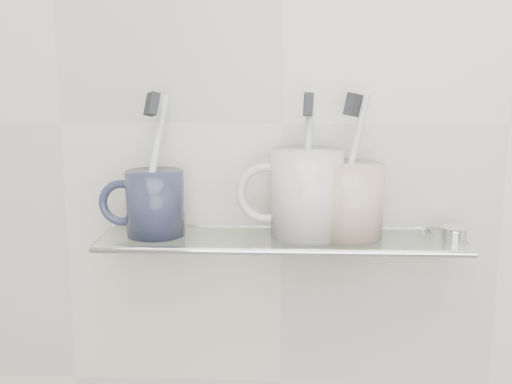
# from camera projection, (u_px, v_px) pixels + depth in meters

# --- Properties ---
(wall_back) EXTENTS (2.50, 0.00, 2.50)m
(wall_back) POSITION_uv_depth(u_px,v_px,m) (282.00, 123.00, 0.91)
(wall_back) COLOR beige
(wall_back) RESTS_ON ground
(shelf_glass) EXTENTS (0.50, 0.12, 0.01)m
(shelf_glass) POSITION_uv_depth(u_px,v_px,m) (281.00, 240.00, 0.88)
(shelf_glass) COLOR silver
(shelf_glass) RESTS_ON wall_back
(shelf_rail) EXTENTS (0.50, 0.01, 0.01)m
(shelf_rail) POSITION_uv_depth(u_px,v_px,m) (281.00, 252.00, 0.83)
(shelf_rail) COLOR silver
(shelf_rail) RESTS_ON shelf_glass
(bracket_left) EXTENTS (0.02, 0.03, 0.02)m
(bracket_left) POSITION_uv_depth(u_px,v_px,m) (138.00, 236.00, 0.94)
(bracket_left) COLOR silver
(bracket_left) RESTS_ON wall_back
(bracket_right) EXTENTS (0.02, 0.03, 0.02)m
(bracket_right) POSITION_uv_depth(u_px,v_px,m) (427.00, 240.00, 0.92)
(bracket_right) COLOR silver
(bracket_right) RESTS_ON wall_back
(mug_left) EXTENTS (0.10, 0.10, 0.09)m
(mug_left) POSITION_uv_depth(u_px,v_px,m) (155.00, 203.00, 0.89)
(mug_left) COLOR #1B2137
(mug_left) RESTS_ON shelf_glass
(mug_left_handle) EXTENTS (0.07, 0.01, 0.07)m
(mug_left_handle) POSITION_uv_depth(u_px,v_px,m) (122.00, 203.00, 0.89)
(mug_left_handle) COLOR #1B2137
(mug_left_handle) RESTS_ON mug_left
(toothbrush_left) EXTENTS (0.04, 0.07, 0.18)m
(toothbrush_left) POSITION_uv_depth(u_px,v_px,m) (154.00, 163.00, 0.87)
(toothbrush_left) COLOR silver
(toothbrush_left) RESTS_ON mug_left
(bristles_left) EXTENTS (0.03, 0.03, 0.04)m
(bristles_left) POSITION_uv_depth(u_px,v_px,m) (152.00, 104.00, 0.86)
(bristles_left) COLOR #222528
(bristles_left) RESTS_ON toothbrush_left
(mug_center) EXTENTS (0.12, 0.12, 0.12)m
(mug_center) POSITION_uv_depth(u_px,v_px,m) (307.00, 194.00, 0.87)
(mug_center) COLOR silver
(mug_center) RESTS_ON shelf_glass
(mug_center_handle) EXTENTS (0.08, 0.01, 0.08)m
(mug_center_handle) POSITION_uv_depth(u_px,v_px,m) (267.00, 193.00, 0.88)
(mug_center_handle) COLOR silver
(mug_center_handle) RESTS_ON mug_center
(toothbrush_center) EXTENTS (0.02, 0.04, 0.19)m
(toothbrush_center) POSITION_uv_depth(u_px,v_px,m) (307.00, 164.00, 0.87)
(toothbrush_center) COLOR #9FA6B7
(toothbrush_center) RESTS_ON mug_center
(bristles_center) EXTENTS (0.01, 0.03, 0.03)m
(bristles_center) POSITION_uv_depth(u_px,v_px,m) (308.00, 105.00, 0.85)
(bristles_center) COLOR #222528
(bristles_center) RESTS_ON toothbrush_center
(mug_right) EXTENTS (0.11, 0.11, 0.10)m
(mug_right) POSITION_uv_depth(u_px,v_px,m) (350.00, 201.00, 0.87)
(mug_right) COLOR beige
(mug_right) RESTS_ON shelf_glass
(mug_right_handle) EXTENTS (0.07, 0.01, 0.07)m
(mug_right_handle) POSITION_uv_depth(u_px,v_px,m) (312.00, 200.00, 0.88)
(mug_right_handle) COLOR beige
(mug_right_handle) RESTS_ON mug_right
(toothbrush_right) EXTENTS (0.05, 0.02, 0.19)m
(toothbrush_right) POSITION_uv_depth(u_px,v_px,m) (351.00, 164.00, 0.86)
(toothbrush_right) COLOR silver
(toothbrush_right) RESTS_ON mug_right
(bristles_right) EXTENTS (0.03, 0.03, 0.03)m
(bristles_right) POSITION_uv_depth(u_px,v_px,m) (353.00, 105.00, 0.85)
(bristles_right) COLOR #222528
(bristles_right) RESTS_ON toothbrush_right
(chrome_cap) EXTENTS (0.04, 0.04, 0.02)m
(chrome_cap) POSITION_uv_depth(u_px,v_px,m) (455.00, 232.00, 0.88)
(chrome_cap) COLOR silver
(chrome_cap) RESTS_ON shelf_glass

